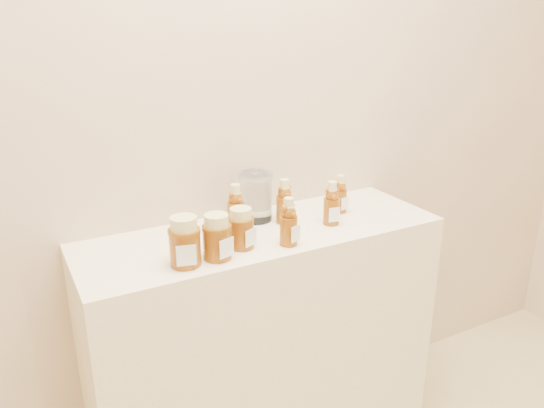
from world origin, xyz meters
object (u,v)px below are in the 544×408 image
display_table (264,348)px  bear_bottle_front_left (289,219)px  glass_canister (256,195)px  honey_jar_left (185,241)px  bear_bottle_back_left (236,204)px

display_table → bear_bottle_front_left: (0.02, -0.13, 0.54)m
glass_canister → bear_bottle_front_left: bearing=-91.3°
bear_bottle_front_left → glass_canister: glass_canister is taller
honey_jar_left → glass_canister: 0.39m
bear_bottle_back_left → honey_jar_left: bear_bottle_back_left is taller
bear_bottle_back_left → glass_canister: size_ratio=0.98×
bear_bottle_back_left → honey_jar_left: 0.29m
bear_bottle_front_left → glass_canister: bearing=69.9°
display_table → bear_bottle_back_left: 0.55m
honey_jar_left → bear_bottle_front_left: bearing=12.2°
honey_jar_left → glass_canister: (0.33, 0.22, 0.02)m
display_table → bear_bottle_front_left: size_ratio=7.05×
bear_bottle_back_left → bear_bottle_front_left: (0.09, -0.18, -0.00)m
bear_bottle_front_left → display_table: bearing=79.2°
display_table → honey_jar_left: (-0.31, -0.11, 0.52)m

